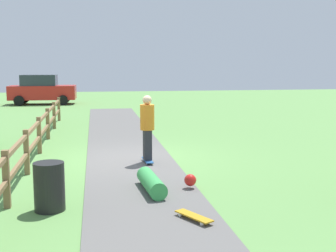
{
  "coord_description": "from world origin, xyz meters",
  "views": [
    {
      "loc": [
        -0.95,
        -12.33,
        2.7
      ],
      "look_at": [
        1.0,
        -0.52,
        1.0
      ],
      "focal_mm": 47.9,
      "sensor_mm": 36.0,
      "label": 1
    }
  ],
  "objects_px": {
    "skater_fallen": "(155,182)",
    "parked_car_red": "(42,90)",
    "trash_bin": "(49,187)",
    "skater_riding": "(147,125)",
    "skateboard_loose": "(194,216)"
  },
  "relations": [
    {
      "from": "trash_bin",
      "to": "skater_fallen",
      "type": "xyz_separation_m",
      "value": [
        2.06,
        0.88,
        -0.25
      ]
    },
    {
      "from": "skater_fallen",
      "to": "trash_bin",
      "type": "bearing_deg",
      "value": -156.98
    },
    {
      "from": "skater_fallen",
      "to": "parked_car_red",
      "type": "height_order",
      "value": "parked_car_red"
    },
    {
      "from": "skater_riding",
      "to": "parked_car_red",
      "type": "distance_m",
      "value": 18.9
    },
    {
      "from": "skater_fallen",
      "to": "parked_car_red",
      "type": "distance_m",
      "value": 21.49
    },
    {
      "from": "skater_fallen",
      "to": "skateboard_loose",
      "type": "bearing_deg",
      "value": -77.13
    },
    {
      "from": "skater_fallen",
      "to": "skateboard_loose",
      "type": "relative_size",
      "value": 1.87
    },
    {
      "from": "trash_bin",
      "to": "parked_car_red",
      "type": "bearing_deg",
      "value": 96.55
    },
    {
      "from": "skater_riding",
      "to": "parked_car_red",
      "type": "relative_size",
      "value": 0.43
    },
    {
      "from": "skater_fallen",
      "to": "parked_car_red",
      "type": "relative_size",
      "value": 0.35
    },
    {
      "from": "skater_riding",
      "to": "skateboard_loose",
      "type": "xyz_separation_m",
      "value": [
        0.26,
        -4.56,
        -0.95
      ]
    },
    {
      "from": "skateboard_loose",
      "to": "skater_riding",
      "type": "bearing_deg",
      "value": 93.26
    },
    {
      "from": "skater_riding",
      "to": "parked_car_red",
      "type": "height_order",
      "value": "parked_car_red"
    },
    {
      "from": "skater_fallen",
      "to": "skater_riding",
      "type": "bearing_deg",
      "value": 86.47
    },
    {
      "from": "skater_riding",
      "to": "skater_fallen",
      "type": "bearing_deg",
      "value": -93.53
    }
  ]
}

